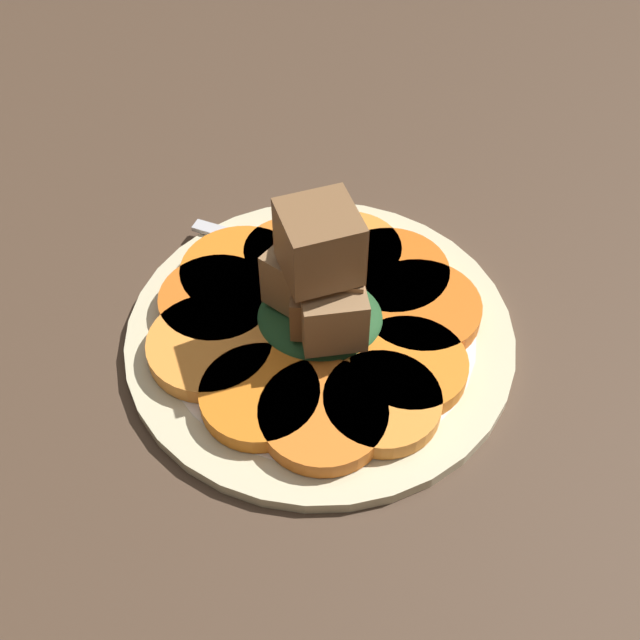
% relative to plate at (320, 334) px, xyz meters
% --- Properties ---
extents(table_slab, '(1.20, 1.20, 0.02)m').
position_rel_plate_xyz_m(table_slab, '(0.00, 0.00, -0.02)').
color(table_slab, '#4C3828').
rests_on(table_slab, ground).
extents(plate, '(0.28, 0.28, 0.01)m').
position_rel_plate_xyz_m(plate, '(0.00, 0.00, 0.00)').
color(plate, beige).
rests_on(plate, table_slab).
extents(carrot_slice_0, '(0.08, 0.08, 0.01)m').
position_rel_plate_xyz_m(carrot_slice_0, '(0.04, 0.07, 0.01)').
color(carrot_slice_0, orange).
rests_on(carrot_slice_0, plate).
extents(carrot_slice_1, '(0.08, 0.08, 0.01)m').
position_rel_plate_xyz_m(carrot_slice_1, '(-0.01, 0.08, 0.01)').
color(carrot_slice_1, orange).
rests_on(carrot_slice_1, plate).
extents(carrot_slice_2, '(0.08, 0.08, 0.01)m').
position_rel_plate_xyz_m(carrot_slice_2, '(-0.05, 0.07, 0.01)').
color(carrot_slice_2, orange).
rests_on(carrot_slice_2, plate).
extents(carrot_slice_3, '(0.08, 0.08, 0.01)m').
position_rel_plate_xyz_m(carrot_slice_3, '(-0.06, 0.03, 0.01)').
color(carrot_slice_3, orange).
rests_on(carrot_slice_3, plate).
extents(carrot_slice_4, '(0.09, 0.09, 0.01)m').
position_rel_plate_xyz_m(carrot_slice_4, '(-0.07, -0.02, 0.01)').
color(carrot_slice_4, orange).
rests_on(carrot_slice_4, plate).
extents(carrot_slice_5, '(0.09, 0.09, 0.01)m').
position_rel_plate_xyz_m(carrot_slice_5, '(-0.05, -0.05, 0.01)').
color(carrot_slice_5, orange).
rests_on(carrot_slice_5, plate).
extents(carrot_slice_6, '(0.08, 0.08, 0.01)m').
position_rel_plate_xyz_m(carrot_slice_6, '(-0.02, -0.07, 0.01)').
color(carrot_slice_6, orange).
rests_on(carrot_slice_6, plate).
extents(carrot_slice_7, '(0.07, 0.07, 0.01)m').
position_rel_plate_xyz_m(carrot_slice_7, '(0.03, -0.07, 0.01)').
color(carrot_slice_7, orange).
rests_on(carrot_slice_7, plate).
extents(carrot_slice_8, '(0.09, 0.09, 0.01)m').
position_rel_plate_xyz_m(carrot_slice_8, '(0.06, -0.04, 0.01)').
color(carrot_slice_8, orange).
rests_on(carrot_slice_8, plate).
extents(carrot_slice_9, '(0.08, 0.08, 0.01)m').
position_rel_plate_xyz_m(carrot_slice_9, '(0.08, -0.02, 0.01)').
color(carrot_slice_9, orange).
rests_on(carrot_slice_9, plate).
extents(carrot_slice_10, '(0.09, 0.09, 0.01)m').
position_rel_plate_xyz_m(carrot_slice_10, '(0.07, 0.03, 0.01)').
color(carrot_slice_10, orange).
rests_on(carrot_slice_10, plate).
extents(center_pile, '(0.09, 0.09, 0.12)m').
position_rel_plate_xyz_m(center_pile, '(-0.00, 0.00, 0.05)').
color(center_pile, '#235128').
rests_on(center_pile, plate).
extents(fork, '(0.18, 0.07, 0.00)m').
position_rel_plate_xyz_m(fork, '(0.01, -0.07, 0.01)').
color(fork, silver).
rests_on(fork, plate).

